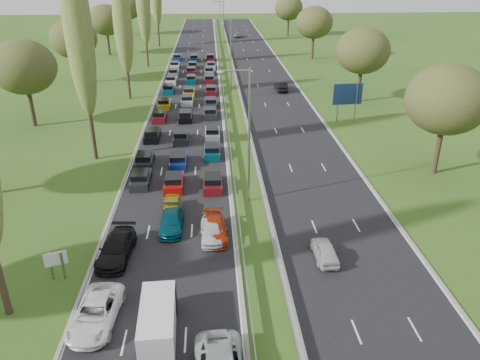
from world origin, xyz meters
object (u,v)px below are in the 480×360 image
object	(u,v)px
near_car_2	(96,313)
info_sign	(56,262)
near_car_3	(116,248)
white_van_rear	(158,319)
direction_sign	(348,96)

from	to	relation	value
near_car_2	info_sign	xyz separation A→B (m)	(-3.53, 4.58, 0.61)
near_car_3	info_sign	world-z (taller)	info_sign
white_van_rear	near_car_2	bearing A→B (deg)	162.09
info_sign	direction_sign	distance (m)	43.72
near_car_2	direction_sign	xyz separation A→B (m)	(25.27, 37.39, 2.81)
info_sign	near_car_3	bearing A→B (deg)	32.93
near_car_2	direction_sign	distance (m)	45.22
white_van_rear	direction_sign	bearing A→B (deg)	58.53
near_car_3	direction_sign	distance (m)	39.71
near_car_3	direction_sign	world-z (taller)	direction_sign
white_van_rear	info_sign	size ratio (longest dim) A/B	2.38
near_car_2	direction_sign	size ratio (longest dim) A/B	1.02
near_car_3	white_van_rear	size ratio (longest dim) A/B	1.06
near_car_2	white_van_rear	distance (m)	3.98
info_sign	direction_sign	bearing A→B (deg)	48.73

